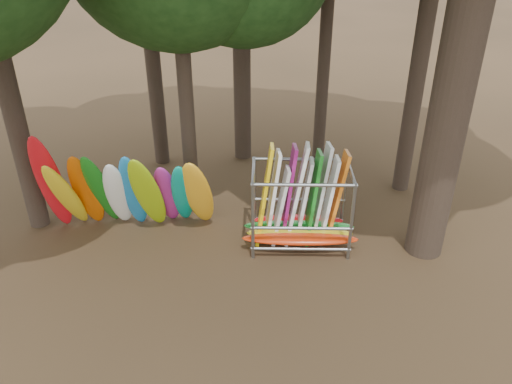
{
  "coord_description": "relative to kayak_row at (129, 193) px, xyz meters",
  "views": [
    {
      "loc": [
        0.57,
        -10.44,
        7.97
      ],
      "look_at": [
        0.35,
        1.5,
        1.4
      ],
      "focal_mm": 35.0,
      "sensor_mm": 36.0,
      "label": 1
    }
  ],
  "objects": [
    {
      "name": "kayak_row",
      "position": [
        0.0,
        0.0,
        0.0
      ],
      "size": [
        4.9,
        2.18,
        3.29
      ],
      "color": "red",
      "rests_on": "ground"
    },
    {
      "name": "ground",
      "position": [
        3.17,
        -1.52,
        -1.33
      ],
      "size": [
        120.0,
        120.0,
        0.0
      ],
      "primitive_type": "plane",
      "color": "#47331E",
      "rests_on": "ground"
    },
    {
      "name": "storage_rack",
      "position": [
        4.72,
        -0.36,
        -0.27
      ],
      "size": [
        3.14,
        1.51,
        2.92
      ],
      "color": "slate",
      "rests_on": "ground"
    }
  ]
}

